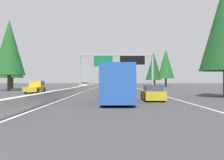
{
  "coord_description": "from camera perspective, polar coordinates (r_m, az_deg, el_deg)",
  "views": [
    {
      "loc": [
        -5.04,
        -5.19,
        1.83
      ],
      "look_at": [
        48.85,
        -5.11,
        2.02
      ],
      "focal_mm": 43.58,
      "sensor_mm": 36.0,
      "label": 1
    }
  ],
  "objects": [
    {
      "name": "conifer_right_mid",
      "position": [
        75.62,
        8.68,
        2.82
      ],
      "size": [
        4.21,
        4.21,
        9.58
      ],
      "color": "#4C3823",
      "rests_on": "ground"
    },
    {
      "name": "conifer_left_mid",
      "position": [
        66.55,
        -20.25,
        4.39
      ],
      "size": [
        5.17,
        5.17,
        11.76
      ],
      "color": "#4C3823",
      "rests_on": "ground"
    },
    {
      "name": "shoulder_stripe_right",
      "position": [
        75.33,
        4.91,
        -1.59
      ],
      "size": [
        160.0,
        0.16,
        0.01
      ],
      "primitive_type": "cube",
      "color": "silver",
      "rests_on": "ground"
    },
    {
      "name": "oncoming_near",
      "position": [
        79.5,
        -5.73,
        -1.03
      ],
      "size": [
        4.4,
        1.8,
        1.47
      ],
      "rotation": [
        0.0,
        0.0,
        3.14
      ],
      "color": "silver",
      "rests_on": "ground"
    },
    {
      "name": "conifer_left_near",
      "position": [
        55.92,
        -20.76,
        6.4
      ],
      "size": [
        5.97,
        5.97,
        13.56
      ],
      "color": "#4C3823",
      "rests_on": "ground"
    },
    {
      "name": "bus_distant_a",
      "position": [
        23.87,
        0.92,
        -0.48
      ],
      "size": [
        11.5,
        2.55,
        3.1
      ],
      "color": "#1E4793",
      "rests_on": "ground"
    },
    {
      "name": "conifer_right_far",
      "position": [
        91.97,
        11.23,
        3.35
      ],
      "size": [
        5.45,
        5.45,
        12.4
      ],
      "color": "#4C3823",
      "rests_on": "ground"
    },
    {
      "name": "median_barrier",
      "position": [
        85.23,
        -3.61,
        -1.13
      ],
      "size": [
        180.0,
        0.56,
        0.9
      ],
      "primitive_type": "cube",
      "color": "#ADAAA3",
      "rests_on": "ground"
    },
    {
      "name": "sedan_far_center",
      "position": [
        89.21,
        2.67,
        -0.94
      ],
      "size": [
        4.4,
        1.8,
        1.47
      ],
      "color": "silver",
      "rests_on": "ground"
    },
    {
      "name": "pickup_mid_right",
      "position": [
        98.31,
        -1.86,
        -0.74
      ],
      "size": [
        5.6,
        2.0,
        1.86
      ],
      "color": "white",
      "rests_on": "ground"
    },
    {
      "name": "ground_plane",
      "position": [
        65.28,
        -4.48,
        -1.81
      ],
      "size": [
        320.0,
        320.0,
        0.0
      ],
      "primitive_type": "plane",
      "color": "#38383A"
    },
    {
      "name": "oncoming_far",
      "position": [
        43.24,
        -15.71,
        -1.41
      ],
      "size": [
        5.6,
        2.0,
        1.86
      ],
      "rotation": [
        0.0,
        0.0,
        3.14
      ],
      "color": "#AD931E",
      "rests_on": "ground"
    },
    {
      "name": "conifer_right_distant",
      "position": [
        105.94,
        8.9,
        2.74
      ],
      "size": [
        5.26,
        5.26,
        11.96
      ],
      "color": "#4C3823",
      "rests_on": "ground"
    },
    {
      "name": "sedan_mid_center",
      "position": [
        25.45,
        8.53,
        -2.79
      ],
      "size": [
        4.4,
        1.8,
        1.47
      ],
      "color": "#AD931E",
      "rests_on": "ground"
    },
    {
      "name": "sign_gantry_overhead",
      "position": [
        46.16,
        1.13,
        4.05
      ],
      "size": [
        0.5,
        12.68,
        6.6
      ],
      "color": "gray",
      "rests_on": "ground"
    },
    {
      "name": "sedan_near_right",
      "position": [
        102.59,
        0.13,
        -0.85
      ],
      "size": [
        4.4,
        1.8,
        1.47
      ],
      "color": "silver",
      "rests_on": "ground"
    },
    {
      "name": "shoulder_stripe_median",
      "position": [
        75.23,
        -3.68,
        -1.6
      ],
      "size": [
        160.0,
        0.16,
        0.01
      ],
      "primitive_type": "cube",
      "color": "silver",
      "rests_on": "ground"
    },
    {
      "name": "minivan_far_left",
      "position": [
        35.65,
        0.69,
        -1.62
      ],
      "size": [
        5.0,
        1.95,
        1.69
      ],
      "color": "maroon",
      "rests_on": "ground"
    },
    {
      "name": "box_truck_distant_b",
      "position": [
        74.65,
        2.91,
        -0.37
      ],
      "size": [
        8.5,
        2.4,
        2.95
      ],
      "color": "gold",
      "rests_on": "ground"
    }
  ]
}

